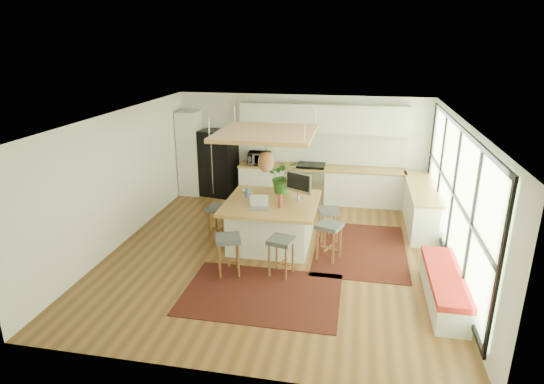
% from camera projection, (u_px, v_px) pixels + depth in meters
% --- Properties ---
extents(floor, '(7.00, 7.00, 0.00)m').
position_uv_depth(floor, '(277.00, 253.00, 9.03)').
color(floor, brown).
rests_on(floor, ground).
extents(ceiling, '(7.00, 7.00, 0.00)m').
position_uv_depth(ceiling, '(278.00, 117.00, 8.16)').
color(ceiling, white).
rests_on(ceiling, ground).
extents(wall_back, '(6.50, 0.00, 6.50)m').
position_uv_depth(wall_back, '(301.00, 147.00, 11.85)').
color(wall_back, white).
rests_on(wall_back, ground).
extents(wall_front, '(6.50, 0.00, 6.50)m').
position_uv_depth(wall_front, '(224.00, 280.00, 5.34)').
color(wall_front, white).
rests_on(wall_front, ground).
extents(wall_left, '(0.00, 7.00, 7.00)m').
position_uv_depth(wall_left, '(120.00, 179.00, 9.18)').
color(wall_left, white).
rests_on(wall_left, ground).
extents(wall_right, '(0.00, 7.00, 7.00)m').
position_uv_depth(wall_right, '(458.00, 200.00, 8.01)').
color(wall_right, white).
rests_on(wall_right, ground).
extents(window_wall, '(0.10, 6.20, 2.60)m').
position_uv_depth(window_wall, '(457.00, 197.00, 8.00)').
color(window_wall, black).
rests_on(window_wall, wall_right).
extents(pantry, '(0.55, 0.60, 2.25)m').
position_uv_depth(pantry, '(190.00, 153.00, 12.15)').
color(pantry, white).
rests_on(pantry, floor).
extents(back_counter_base, '(4.20, 0.60, 0.88)m').
position_uv_depth(back_counter_base, '(320.00, 185.00, 11.74)').
color(back_counter_base, white).
rests_on(back_counter_base, floor).
extents(back_counter_top, '(4.24, 0.64, 0.05)m').
position_uv_depth(back_counter_top, '(321.00, 168.00, 11.59)').
color(back_counter_top, '#AA793C').
rests_on(back_counter_top, back_counter_base).
extents(backsplash, '(4.20, 0.02, 0.80)m').
position_uv_depth(backsplash, '(322.00, 148.00, 11.73)').
color(backsplash, white).
rests_on(backsplash, wall_back).
extents(upper_cabinets, '(4.20, 0.34, 0.70)m').
position_uv_depth(upper_cabinets, '(323.00, 118.00, 11.32)').
color(upper_cabinets, white).
rests_on(upper_cabinets, wall_back).
extents(range, '(0.76, 0.62, 1.00)m').
position_uv_depth(range, '(311.00, 182.00, 11.77)').
color(range, '#A5A5AA').
rests_on(range, floor).
extents(right_counter_base, '(0.60, 2.50, 0.88)m').
position_uv_depth(right_counter_base, '(421.00, 207.00, 10.22)').
color(right_counter_base, white).
rests_on(right_counter_base, floor).
extents(right_counter_top, '(0.64, 2.54, 0.05)m').
position_uv_depth(right_counter_top, '(423.00, 188.00, 10.07)').
color(right_counter_top, '#AA793C').
rests_on(right_counter_top, right_counter_base).
extents(window_bench, '(0.52, 2.00, 0.50)m').
position_uv_depth(window_bench, '(444.00, 287.00, 7.30)').
color(window_bench, white).
rests_on(window_bench, floor).
extents(ceiling_panel, '(1.86, 1.86, 0.80)m').
position_uv_depth(ceiling_panel, '(266.00, 147.00, 8.79)').
color(ceiling_panel, '#AA793C').
rests_on(ceiling_panel, ceiling).
extents(rug_near, '(2.60, 1.80, 0.01)m').
position_uv_depth(rug_near, '(261.00, 294.00, 7.57)').
color(rug_near, black).
rests_on(rug_near, floor).
extents(rug_right, '(1.80, 2.60, 0.01)m').
position_uv_depth(rug_right, '(360.00, 249.00, 9.17)').
color(rug_right, black).
rests_on(rug_right, floor).
extents(fridge, '(0.99, 0.84, 1.77)m').
position_uv_depth(fridge, '(219.00, 162.00, 12.10)').
color(fridge, black).
rests_on(fridge, floor).
extents(island, '(1.85, 1.85, 0.93)m').
position_uv_depth(island, '(272.00, 223.00, 9.29)').
color(island, '#AA793C').
rests_on(island, floor).
extents(stool_near_left, '(0.55, 0.55, 0.73)m').
position_uv_depth(stool_near_left, '(228.00, 256.00, 8.13)').
color(stool_near_left, '#3F4245').
rests_on(stool_near_left, floor).
extents(stool_near_right, '(0.51, 0.51, 0.71)m').
position_uv_depth(stool_near_right, '(281.00, 257.00, 8.09)').
color(stool_near_right, '#3F4245').
rests_on(stool_near_right, floor).
extents(stool_right_front, '(0.56, 0.56, 0.73)m').
position_uv_depth(stool_right_front, '(329.00, 242.00, 8.67)').
color(stool_right_front, '#3F4245').
rests_on(stool_right_front, floor).
extents(stool_right_back, '(0.51, 0.51, 0.70)m').
position_uv_depth(stool_right_back, '(328.00, 225.00, 9.48)').
color(stool_right_back, '#3F4245').
rests_on(stool_right_back, floor).
extents(stool_left_side, '(0.51, 0.51, 0.75)m').
position_uv_depth(stool_left_side, '(220.00, 224.00, 9.51)').
color(stool_left_side, '#3F4245').
rests_on(stool_left_side, floor).
extents(laptop, '(0.41, 0.43, 0.26)m').
position_uv_depth(laptop, '(259.00, 203.00, 8.71)').
color(laptop, '#A5A5AA').
rests_on(laptop, island).
extents(monitor, '(0.65, 0.49, 0.57)m').
position_uv_depth(monitor, '(298.00, 187.00, 9.19)').
color(monitor, '#A5A5AA').
rests_on(monitor, island).
extents(microwave, '(0.61, 0.37, 0.40)m').
position_uv_depth(microwave, '(260.00, 157.00, 11.79)').
color(microwave, '#A5A5AA').
rests_on(microwave, back_counter_top).
extents(island_plant, '(0.73, 0.79, 0.56)m').
position_uv_depth(island_plant, '(283.00, 180.00, 9.57)').
color(island_plant, '#1E4C19').
rests_on(island_plant, island).
extents(island_bowl, '(0.24, 0.24, 0.05)m').
position_uv_depth(island_bowl, '(247.00, 191.00, 9.67)').
color(island_bowl, white).
rests_on(island_bowl, island).
extents(island_bottle_0, '(0.07, 0.07, 0.19)m').
position_uv_depth(island_bottle_0, '(246.00, 194.00, 9.30)').
color(island_bottle_0, '#2D61B6').
rests_on(island_bottle_0, island).
extents(island_bottle_1, '(0.07, 0.07, 0.19)m').
position_uv_depth(island_bottle_1, '(251.00, 198.00, 9.04)').
color(island_bottle_1, silver).
rests_on(island_bottle_1, island).
extents(island_bottle_2, '(0.07, 0.07, 0.19)m').
position_uv_depth(island_bottle_2, '(281.00, 203.00, 8.78)').
color(island_bottle_2, '#943139').
rests_on(island_bottle_2, island).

